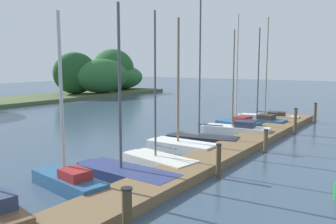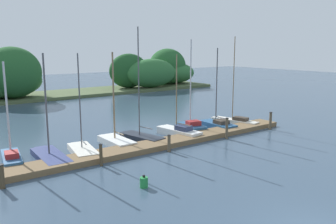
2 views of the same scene
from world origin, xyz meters
name	(u,v)px [view 1 (image 1 of 2)]	position (x,y,z in m)	size (l,w,h in m)	color
dock_pier	(221,154)	(0.00, 12.77, 0.17)	(27.54, 1.80, 0.35)	brown
far_shore	(1,80)	(6.49, 41.00, 2.56)	(60.51, 8.58, 6.69)	#4C5B38
sailboat_2	(67,178)	(-6.59, 15.18, 0.39)	(1.44, 3.54, 5.82)	#285684
sailboat_3	(123,171)	(-4.61, 14.45, 0.27)	(1.53, 4.39, 6.28)	navy
sailboat_4	(157,159)	(-2.58, 14.40, 0.26)	(1.81, 3.58, 6.25)	silver
sailboat_5	(180,144)	(0.10, 15.01, 0.33)	(1.32, 3.54, 6.29)	white
sailboat_6	(201,137)	(2.09, 14.95, 0.32)	(1.87, 3.92, 7.99)	#232833
sailboat_7	(235,129)	(5.02, 14.30, 0.36)	(1.64, 4.08, 6.09)	white
sailboat_8	(237,123)	(6.86, 14.96, 0.42)	(1.83, 2.96, 7.19)	#285684
sailboat_9	(259,120)	(9.21, 14.39, 0.34)	(1.42, 3.60, 6.54)	#285684
sailboat_10	(268,116)	(11.44, 14.55, 0.33)	(1.74, 4.44, 7.48)	silver
mooring_piling_1	(127,211)	(-7.86, 11.44, 0.60)	(0.29, 0.29, 1.19)	#4C3D28
mooring_piling_2	(219,161)	(-2.67, 11.56, 0.65)	(0.21, 0.21, 1.28)	#4C3D28
mooring_piling_3	(266,141)	(2.03, 11.44, 0.56)	(0.23, 0.23, 1.11)	brown
mooring_piling_4	(295,121)	(7.33, 11.49, 0.79)	(0.22, 0.22, 1.57)	brown
mooring_piling_5	(315,113)	(12.34, 11.45, 0.73)	(0.24, 0.24, 1.44)	brown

